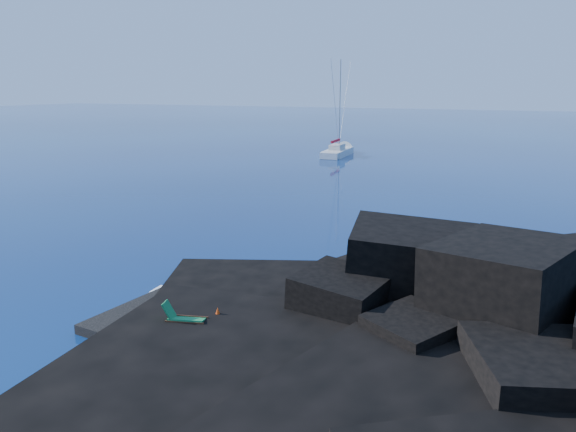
% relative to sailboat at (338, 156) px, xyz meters
% --- Properties ---
extents(ground, '(400.00, 400.00, 0.00)m').
position_rel_sailboat_xyz_m(ground, '(9.10, -50.47, 0.00)').
color(ground, '#030F39').
rests_on(ground, ground).
extents(headland, '(24.00, 24.00, 3.60)m').
position_rel_sailboat_xyz_m(headland, '(22.10, -47.47, 0.00)').
color(headland, black).
rests_on(headland, ground).
extents(beach, '(9.08, 6.86, 0.70)m').
position_rel_sailboat_xyz_m(beach, '(13.60, -49.97, 0.00)').
color(beach, black).
rests_on(beach, ground).
extents(surf_foam, '(10.00, 8.00, 0.06)m').
position_rel_sailboat_xyz_m(surf_foam, '(14.10, -45.47, 0.00)').
color(surf_foam, white).
rests_on(surf_foam, ground).
extents(sailboat, '(3.28, 11.30, 11.68)m').
position_rel_sailboat_xyz_m(sailboat, '(0.00, 0.00, 0.00)').
color(sailboat, silver).
rests_on(sailboat, ground).
extents(deck_chair, '(1.54, 0.99, 0.98)m').
position_rel_sailboat_xyz_m(deck_chair, '(12.76, -51.04, 0.84)').
color(deck_chair, '#1A783F').
rests_on(deck_chair, beach).
extents(towel, '(1.91, 1.20, 0.05)m').
position_rel_sailboat_xyz_m(towel, '(14.92, -48.96, 0.37)').
color(towel, silver).
rests_on(towel, beach).
extents(sunbather, '(1.73, 0.77, 0.23)m').
position_rel_sailboat_xyz_m(sunbather, '(14.92, -48.96, 0.51)').
color(sunbather, tan).
rests_on(sunbather, towel).
extents(marker_cone, '(0.44, 0.44, 0.52)m').
position_rel_sailboat_xyz_m(marker_cone, '(13.46, -50.14, 0.61)').
color(marker_cone, '#E03F0B').
rests_on(marker_cone, beach).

